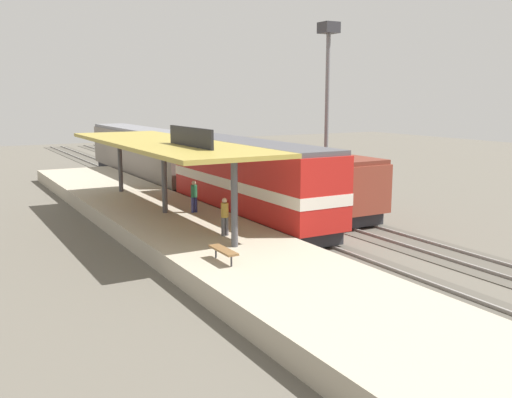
% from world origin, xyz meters
% --- Properties ---
extents(ground_plane, '(120.00, 120.00, 0.00)m').
position_xyz_m(ground_plane, '(2.00, 0.00, 0.00)').
color(ground_plane, '#5B564C').
extents(track_near, '(3.20, 110.00, 0.16)m').
position_xyz_m(track_near, '(0.00, 0.00, 0.03)').
color(track_near, '#4E4941').
rests_on(track_near, ground).
extents(track_far, '(3.20, 110.00, 0.16)m').
position_xyz_m(track_far, '(4.60, 0.00, 0.03)').
color(track_far, '#4E4941').
rests_on(track_far, ground).
extents(platform, '(6.00, 44.00, 0.90)m').
position_xyz_m(platform, '(-4.60, 0.00, 0.45)').
color(platform, '#A89E89').
rests_on(platform, ground).
extents(station_canopy, '(5.20, 18.00, 4.70)m').
position_xyz_m(station_canopy, '(-4.60, -0.09, 4.53)').
color(station_canopy, '#47474C').
rests_on(station_canopy, platform).
extents(platform_bench, '(0.44, 1.70, 0.50)m').
position_xyz_m(platform_bench, '(-6.00, -9.78, 1.34)').
color(platform_bench, '#333338').
rests_on(platform_bench, platform).
extents(locomotive, '(2.93, 14.43, 4.44)m').
position_xyz_m(locomotive, '(0.00, -0.92, 2.41)').
color(locomotive, '#28282D').
rests_on(locomotive, track_near).
extents(passenger_carriage_single, '(2.90, 20.00, 4.24)m').
position_xyz_m(passenger_carriage_single, '(0.00, 17.08, 2.31)').
color(passenger_carriage_single, '#28282D').
rests_on(passenger_carriage_single, track_near).
extents(freight_car, '(2.80, 12.00, 3.54)m').
position_xyz_m(freight_car, '(4.60, 0.20, 1.97)').
color(freight_car, '#28282D').
rests_on(freight_car, track_far).
extents(light_mast, '(1.10, 1.10, 11.70)m').
position_xyz_m(light_mast, '(7.80, 2.54, 8.40)').
color(light_mast, slate).
rests_on(light_mast, ground).
extents(person_waiting, '(0.34, 0.34, 1.71)m').
position_xyz_m(person_waiting, '(-4.12, -6.13, 1.85)').
color(person_waiting, '#4C4C51').
rests_on(person_waiting, platform).
extents(person_walking, '(0.34, 0.34, 1.71)m').
position_xyz_m(person_walking, '(-3.22, -0.69, 1.85)').
color(person_walking, navy).
rests_on(person_walking, platform).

